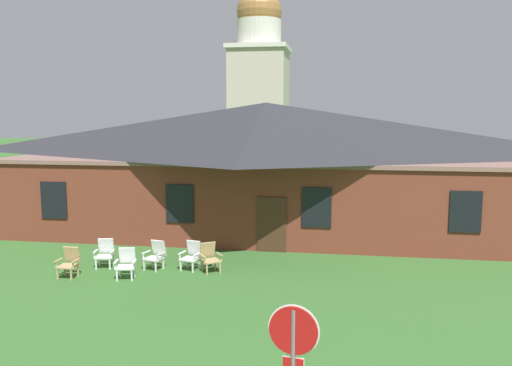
# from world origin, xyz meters

# --- Properties ---
(brick_building) EXTENTS (21.91, 10.40, 5.73)m
(brick_building) POSITION_xyz_m (0.00, 18.48, 2.92)
(brick_building) COLOR brown
(brick_building) RESTS_ON ground
(dome_tower) EXTENTS (5.18, 5.18, 16.73)m
(dome_tower) POSITION_xyz_m (-3.77, 40.33, 7.55)
(dome_tower) COLOR #BCB29E
(dome_tower) RESTS_ON ground
(stop_sign) EXTENTS (0.80, 0.16, 2.36)m
(stop_sign) POSITION_xyz_m (2.87, 1.60, 1.66)
(stop_sign) COLOR slate
(stop_sign) RESTS_ON ground
(lawn_chair_by_porch) EXTENTS (0.64, 0.67, 0.96)m
(lawn_chair_by_porch) POSITION_xyz_m (-5.04, 9.32, 0.50)
(lawn_chair_by_porch) COLOR tan
(lawn_chair_by_porch) RESTS_ON ground
(lawn_chair_near_door) EXTENTS (0.72, 0.76, 0.96)m
(lawn_chair_near_door) POSITION_xyz_m (-4.42, 10.58, 0.50)
(lawn_chair_near_door) COLOR white
(lawn_chair_near_door) RESTS_ON ground
(lawn_chair_left_end) EXTENTS (0.72, 0.76, 0.96)m
(lawn_chair_left_end) POSITION_xyz_m (-3.20, 9.51, 0.50)
(lawn_chair_left_end) COLOR white
(lawn_chair_left_end) RESTS_ON ground
(lawn_chair_middle) EXTENTS (0.74, 0.79, 0.96)m
(lawn_chair_middle) POSITION_xyz_m (-2.62, 10.62, 0.50)
(lawn_chair_middle) COLOR silver
(lawn_chair_middle) RESTS_ON ground
(lawn_chair_right_end) EXTENTS (0.73, 0.78, 0.96)m
(lawn_chair_right_end) POSITION_xyz_m (-1.40, 10.77, 0.50)
(lawn_chair_right_end) COLOR white
(lawn_chair_right_end) RESTS_ON ground
(lawn_chair_far_side) EXTENTS (0.85, 0.87, 0.96)m
(lawn_chair_far_side) POSITION_xyz_m (-0.75, 10.64, 0.50)
(lawn_chair_far_side) COLOR tan
(lawn_chair_far_side) RESTS_ON ground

